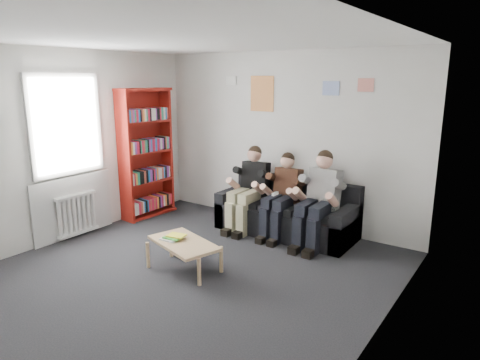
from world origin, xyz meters
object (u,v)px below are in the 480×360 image
at_px(sofa, 287,214).
at_px(person_right, 318,200).
at_px(person_middle, 281,196).
at_px(bookshelf, 147,153).
at_px(person_left, 248,189).
at_px(coffee_table, 184,245).

distance_m(sofa, person_right, 0.71).
bearing_deg(person_right, person_middle, -176.78).
relative_size(bookshelf, person_right, 1.61).
height_order(sofa, person_middle, person_middle).
bearing_deg(sofa, person_left, -161.39).
xyz_separation_m(sofa, person_right, (0.58, -0.20, 0.36)).
xyz_separation_m(sofa, coffee_table, (-0.40, -1.86, 0.03)).
height_order(person_left, person_right, person_right).
distance_m(sofa, coffee_table, 1.91).
relative_size(bookshelf, coffee_table, 2.33).
xyz_separation_m(person_middle, person_right, (0.58, -0.00, 0.03)).
height_order(sofa, coffee_table, sofa).
xyz_separation_m(person_left, person_right, (1.15, -0.00, 0.02)).
relative_size(coffee_table, person_right, 0.69).
distance_m(bookshelf, coffee_table, 2.47).
bearing_deg(sofa, coffee_table, -102.18).
relative_size(bookshelf, person_left, 1.66).
xyz_separation_m(sofa, bookshelf, (-2.37, -0.57, 0.78)).
height_order(bookshelf, person_left, bookshelf).
relative_size(person_left, person_middle, 1.04).
relative_size(coffee_table, person_left, 0.71).
distance_m(sofa, person_left, 0.70).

